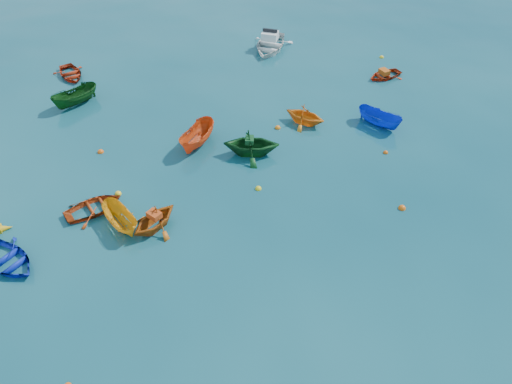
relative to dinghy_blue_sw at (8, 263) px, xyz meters
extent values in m
plane|color=#0A3C4B|center=(11.94, -2.68, 0.00)|extent=(160.00, 160.00, 0.00)
imported|color=#0D22A7|center=(0.00, 0.00, 0.00)|extent=(4.04, 4.05, 0.69)
imported|color=#BA5711|center=(6.70, 1.07, 0.00)|extent=(3.43, 3.40, 1.37)
imported|color=#F5A315|center=(5.10, 1.48, 0.00)|extent=(2.29, 3.06, 1.11)
imported|color=#A9350E|center=(3.69, 2.89, 0.00)|extent=(3.53, 3.10, 0.61)
imported|color=#DF4A15|center=(9.43, 7.56, 0.00)|extent=(2.91, 3.48, 1.29)
imported|color=#10461A|center=(12.37, 6.10, 0.00)|extent=(3.72, 3.39, 1.68)
imported|color=#B52E0F|center=(23.39, 13.35, 0.00)|extent=(3.01, 2.54, 0.53)
imported|color=#1032D0|center=(20.71, 7.58, 0.00)|extent=(2.72, 3.01, 1.14)
imported|color=#A4270D|center=(1.26, 17.61, 0.00)|extent=(3.06, 3.56, 0.62)
imported|color=orange|center=(16.22, 8.66, 0.00)|extent=(3.39, 3.36, 1.35)
imported|color=#0F4312|center=(2.00, 13.57, 0.00)|extent=(3.36, 2.90, 1.26)
imported|color=white|center=(16.23, 19.35, 0.00)|extent=(4.77, 5.34, 1.51)
cube|color=#C94214|center=(6.74, 1.10, 0.84)|extent=(0.80, 0.81, 0.31)
cube|color=#11461E|center=(12.28, 6.12, 0.99)|extent=(0.61, 0.72, 0.31)
cube|color=#C35214|center=(23.29, 13.32, 0.44)|extent=(0.73, 0.84, 0.35)
sphere|color=#E1590C|center=(19.12, 0.14, 0.00)|extent=(0.39, 0.39, 0.39)
sphere|color=#F0560D|center=(3.76, 7.89, 0.00)|extent=(0.37, 0.37, 0.37)
sphere|color=yellow|center=(12.19, 2.99, 0.00)|extent=(0.34, 0.34, 0.34)
sphere|color=#DC540B|center=(20.08, 4.76, 0.00)|extent=(0.29, 0.29, 0.29)
sphere|color=yellow|center=(4.83, 3.94, 0.00)|extent=(0.36, 0.36, 0.36)
sphere|color=orange|center=(14.45, 8.41, 0.00)|extent=(0.36, 0.36, 0.36)
sphere|color=yellow|center=(24.33, 16.28, 0.00)|extent=(0.33, 0.33, 0.33)
camera|label=1|loc=(8.36, -16.72, 17.48)|focal=35.00mm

